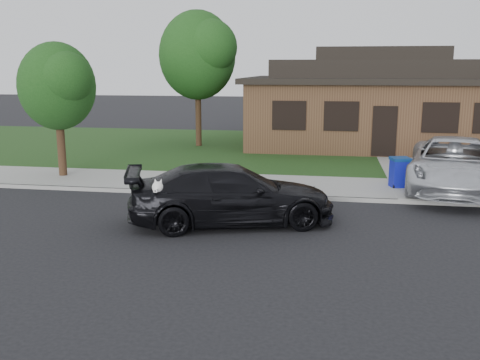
# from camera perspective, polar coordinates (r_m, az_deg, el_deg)

# --- Properties ---
(ground) EXTENTS (120.00, 120.00, 0.00)m
(ground) POSITION_cam_1_polar(r_m,az_deg,el_deg) (12.73, 1.27, -5.68)
(ground) COLOR black
(ground) RESTS_ON ground
(sidewalk) EXTENTS (60.00, 3.00, 0.12)m
(sidewalk) POSITION_cam_1_polar(r_m,az_deg,el_deg) (17.51, 3.64, -0.59)
(sidewalk) COLOR gray
(sidewalk) RESTS_ON ground
(curb) EXTENTS (60.00, 0.12, 0.12)m
(curb) POSITION_cam_1_polar(r_m,az_deg,el_deg) (16.06, 3.08, -1.74)
(curb) COLOR gray
(curb) RESTS_ON ground
(lawn) EXTENTS (60.00, 13.00, 0.13)m
(lawn) POSITION_cam_1_polar(r_m,az_deg,el_deg) (25.35, 5.53, 3.29)
(lawn) COLOR #193814
(lawn) RESTS_ON ground
(driveway) EXTENTS (4.50, 13.00, 0.14)m
(driveway) POSITION_cam_1_polar(r_m,az_deg,el_deg) (22.73, 20.23, 1.62)
(driveway) COLOR gray
(driveway) RESTS_ON ground
(sedan) EXTENTS (5.51, 3.52, 1.49)m
(sedan) POSITION_cam_1_polar(r_m,az_deg,el_deg) (13.32, -0.95, -1.56)
(sedan) COLOR black
(sedan) RESTS_ON ground
(minivan) EXTENTS (3.66, 6.07, 1.58)m
(minivan) POSITION_cam_1_polar(r_m,az_deg,el_deg) (17.72, 21.87, 1.57)
(minivan) COLOR silver
(minivan) RESTS_ON driveway
(recycling_bin) EXTENTS (0.69, 0.69, 0.95)m
(recycling_bin) POSITION_cam_1_polar(r_m,az_deg,el_deg) (17.63, 16.67, 0.80)
(recycling_bin) COLOR #0D1494
(recycling_bin) RESTS_ON sidewalk
(house) EXTENTS (12.60, 8.60, 4.65)m
(house) POSITION_cam_1_polar(r_m,az_deg,el_deg) (27.15, 14.46, 7.94)
(house) COLOR #422B1C
(house) RESTS_ON ground
(tree_0) EXTENTS (3.78, 3.60, 6.34)m
(tree_0) POSITION_cam_1_polar(r_m,az_deg,el_deg) (25.62, -4.27, 13.31)
(tree_0) COLOR #332114
(tree_0) RESTS_ON ground
(tree_2) EXTENTS (2.73, 2.60, 4.59)m
(tree_2) POSITION_cam_1_polar(r_m,az_deg,el_deg) (19.40, -18.75, 9.59)
(tree_2) COLOR #332114
(tree_2) RESTS_ON ground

